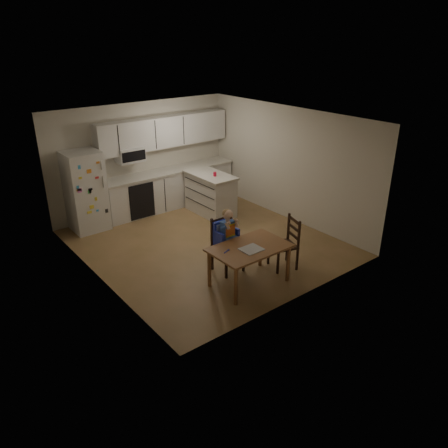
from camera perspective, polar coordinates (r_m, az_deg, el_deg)
room at (r=8.74m, az=-4.35°, el=5.97°), size 4.52×5.01×2.51m
refrigerator at (r=9.63m, az=-17.64°, el=4.09°), size 0.72×0.70×1.70m
kitchen_run at (r=10.53m, az=-7.45°, el=6.85°), size 3.37×0.62×2.15m
kitchen_island at (r=10.14m, az=-1.79°, el=3.99°), size 0.68×1.29×0.95m
red_cup at (r=9.82m, az=-1.21°, el=6.53°), size 0.07×0.07×0.09m
dining_table at (r=7.21m, az=3.35°, el=-3.65°), size 1.30×0.83×0.69m
napkin at (r=7.08m, az=3.59°, el=-3.30°), size 0.34×0.30×0.01m
toddler_spoon at (r=6.99m, az=0.30°, el=-3.62°), size 0.12×0.06×0.02m
chair_booster at (r=7.59m, az=0.28°, el=-1.27°), size 0.44×0.44×1.17m
chair_side at (r=7.85m, az=8.41°, el=-2.01°), size 0.53×0.53×0.95m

